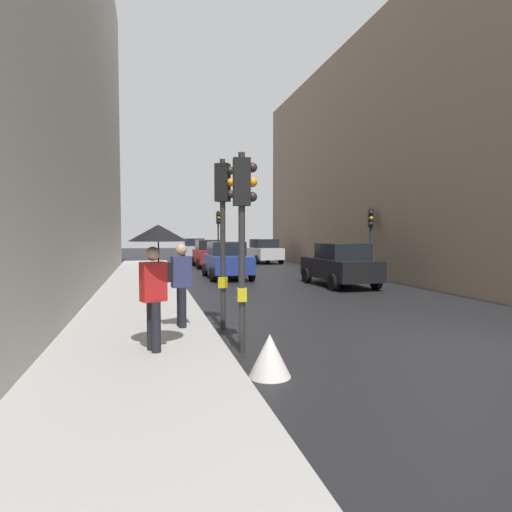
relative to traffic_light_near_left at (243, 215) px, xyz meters
name	(u,v)px	position (x,y,z in m)	size (l,w,h in m)	color
ground_plane	(460,344)	(4.22, -0.46, -2.47)	(120.00, 120.00, 0.00)	black
sidewalk_kerb	(142,304)	(-1.86, 5.54, -2.39)	(3.06, 40.00, 0.16)	#A8A5A0
building_facade_right	(475,155)	(14.76, 11.53, 3.74)	(12.00, 33.12, 12.43)	gray
traffic_light_near_left	(243,215)	(0.00, 0.00, 0.00)	(0.44, 0.27, 3.58)	#2D2D2D
traffic_light_mid_street	(371,230)	(8.46, 10.74, -0.13)	(0.33, 0.45, 3.39)	#2D2D2D
traffic_light_near_right	(224,212)	(0.00, 2.01, 0.15)	(0.44, 0.37, 3.80)	#2D2D2D
traffic_light_far_median	(218,227)	(3.23, 23.08, 0.15)	(0.25, 0.43, 3.81)	#2D2D2D
car_blue_van	(227,260)	(2.04, 13.03, -1.60)	(2.03, 4.21, 1.76)	navy
car_silver_hatchback	(194,249)	(2.11, 28.88, -1.60)	(2.06, 4.22, 1.76)	#BCBCC1
car_red_sedan	(210,254)	(2.19, 20.02, -1.60)	(2.05, 4.21, 1.76)	red
car_dark_suv	(340,265)	(5.98, 8.72, -1.60)	(2.08, 4.23, 1.76)	black
car_white_compact	(263,251)	(6.57, 23.15, -1.60)	(2.28, 4.33, 1.76)	silver
pedestrian_with_umbrella	(157,252)	(-1.51, -0.10, -0.63)	(1.00, 1.00, 2.14)	black
pedestrian_with_grey_backpack	(179,280)	(-1.02, 1.69, -1.31)	(0.63, 0.38, 1.77)	black
warning_sign_triangle	(270,355)	(0.10, -1.41, -2.15)	(0.64, 0.64, 0.65)	silver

